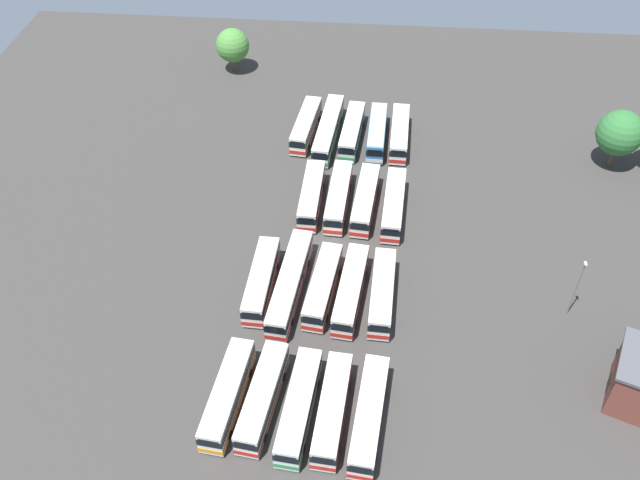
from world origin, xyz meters
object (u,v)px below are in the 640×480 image
object	(u,v)px
bus_row2_slot4	(382,292)
bus_row3_slot3	(332,409)
bus_row1_slot3	(365,200)
tree_south_edge	(233,45)
bus_row0_slot3	(377,133)
bus_row3_slot1	(263,397)
bus_row1_slot2	(338,197)
lamp_post_mid_lot	(577,287)
bus_row1_slot1	(312,195)
bus_row2_slot2	(323,286)
bus_row2_slot3	(351,290)
bus_row3_slot0	(228,394)
bus_row1_slot4	(394,205)
bus_row0_slot1	(328,129)
bus_row3_slot4	(369,415)
bus_row2_slot0	(261,280)
bus_row2_slot1	(290,282)
bus_row0_slot4	(399,133)
bus_row3_slot2	(299,406)
tree_northwest	(620,133)
bus_row0_slot0	(306,125)
bus_row0_slot2	(352,131)

from	to	relation	value
bus_row2_slot4	bus_row3_slot3	distance (m)	16.99
bus_row1_slot3	tree_south_edge	distance (m)	44.05
bus_row0_slot3	bus_row3_slot1	size ratio (longest dim) A/B	1.01
bus_row1_slot2	lamp_post_mid_lot	world-z (taller)	lamp_post_mid_lot
bus_row1_slot1	bus_row1_slot3	world-z (taller)	same
bus_row0_slot3	bus_row2_slot2	size ratio (longest dim) A/B	1.02
bus_row2_slot3	bus_row3_slot0	bearing A→B (deg)	-36.92
bus_row1_slot3	bus_row3_slot0	xyz separation A→B (m)	(32.39, -12.77, -0.00)
bus_row1_slot4	bus_row2_slot2	bearing A→B (deg)	-27.54
bus_row1_slot3	bus_row3_slot0	distance (m)	34.82
bus_row0_slot1	bus_row3_slot4	world-z (taller)	same
bus_row2_slot4	bus_row3_slot3	xyz separation A→B (m)	(16.34, -4.64, 0.00)
bus_row2_slot0	bus_row2_slot3	size ratio (longest dim) A/B	0.95
bus_row2_slot1	bus_row1_slot3	bearing A→B (deg)	152.95
bus_row0_slot1	bus_row0_slot4	size ratio (longest dim) A/B	1.28
bus_row0_slot4	bus_row2_slot3	xyz separation A→B (m)	(33.11, -5.61, 0.00)
bus_row3_slot2	tree_south_edge	bearing A→B (deg)	-164.38
bus_row2_slot2	bus_row2_slot3	xyz separation A→B (m)	(0.31, 3.33, 0.00)
bus_row3_slot0	bus_row3_slot3	xyz separation A→B (m)	(0.85, 10.81, -0.00)
bus_row3_slot1	bus_row3_slot3	xyz separation A→B (m)	(0.83, 7.20, -0.00)
bus_row1_slot4	bus_row2_slot0	distance (m)	22.04
bus_row3_slot1	bus_row3_slot4	distance (m)	10.97
tree_northwest	bus_row1_slot2	bearing A→B (deg)	-71.54
bus_row3_slot2	lamp_post_mid_lot	xyz separation A→B (m)	(-16.59, 29.79, 2.78)
bus_row2_slot3	tree_south_edge	world-z (taller)	tree_south_edge
bus_row3_slot1	bus_row0_slot4	bearing A→B (deg)	164.27
bus_row0_slot3	bus_row1_slot1	xyz separation A→B (m)	(15.94, -8.50, -0.00)
bus_row2_slot0	bus_row3_slot2	xyz separation A→B (m)	(16.95, 6.45, 0.00)
bus_row1_slot1	bus_row2_slot1	xyz separation A→B (m)	(16.52, -0.92, 0.00)
bus_row0_slot3	bus_row2_slot3	size ratio (longest dim) A/B	0.96
bus_row3_slot0	tree_northwest	size ratio (longest dim) A/B	1.38
bus_row1_slot1	lamp_post_mid_lot	distance (m)	36.14
bus_row0_slot0	bus_row3_slot1	xyz separation A→B (m)	(49.65, 0.77, -0.00)
bus_row3_slot0	bus_row3_slot3	distance (m)	10.84
bus_row2_slot1	bus_row3_slot2	world-z (taller)	same
bus_row1_slot2	tree_northwest	size ratio (longest dim) A/B	1.43
bus_row3_slot0	bus_row3_slot4	distance (m)	14.57
bus_row1_slot4	bus_row3_slot1	xyz separation A→B (m)	(31.72, -13.01, -0.00)
bus_row3_slot2	lamp_post_mid_lot	distance (m)	34.21
bus_row0_slot4	bus_row1_slot2	world-z (taller)	same
bus_row3_slot4	bus_row0_slot1	bearing A→B (deg)	-170.78
bus_row3_slot0	bus_row3_slot4	xyz separation A→B (m)	(1.18, 14.52, 0.00)
bus_row2_slot3	bus_row0_slot4	bearing A→B (deg)	170.38
bus_row1_slot2	tree_northwest	distance (m)	41.71
bus_row1_slot1	bus_row2_slot2	distance (m)	17.02
bus_row3_slot2	tree_northwest	world-z (taller)	tree_northwest
bus_row3_slot0	bus_row3_slot3	size ratio (longest dim) A/B	1.02
bus_row1_slot1	bus_row3_slot2	xyz separation A→B (m)	(33.46, 2.05, 0.00)
bus_row0_slot2	bus_row2_slot2	xyz separation A→B (m)	(32.81, -1.65, -0.00)
bus_row3_slot0	lamp_post_mid_lot	distance (m)	40.54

